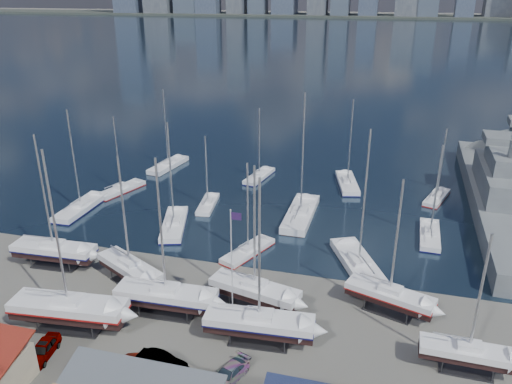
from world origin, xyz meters
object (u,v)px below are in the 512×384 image
(naval_ship_east, at_px, (500,197))
(car_a, at_px, (43,349))
(sailboat_cradle_0, at_px, (54,250))
(flagpole, at_px, (232,259))

(naval_ship_east, relative_size, car_a, 12.03)
(sailboat_cradle_0, distance_m, flagpole, 24.71)
(car_a, bearing_deg, sailboat_cradle_0, 113.10)
(sailboat_cradle_0, xyz_separation_m, flagpole, (23.73, -4.78, 4.95))
(flagpole, bearing_deg, sailboat_cradle_0, 168.62)
(sailboat_cradle_0, height_order, car_a, sailboat_cradle_0)
(car_a, bearing_deg, flagpole, 23.27)
(sailboat_cradle_0, distance_m, naval_ship_east, 63.01)
(flagpole, bearing_deg, naval_ship_east, 50.37)
(naval_ship_east, height_order, car_a, naval_ship_east)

